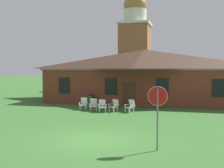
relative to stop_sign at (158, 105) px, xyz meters
The scene contains 10 objects.
ground_plane 3.79m from the stop_sign, 165.41° to the left, with size 200.00×200.00×0.00m, color #336028.
brick_building 18.19m from the stop_sign, 100.07° to the left, with size 19.23×10.40×5.37m.
dome_tower 35.86m from the stop_sign, 101.77° to the left, with size 5.18×5.18×16.70m.
stop_sign is the anchor object (origin of this frame).
lawn_chair_by_porch 12.07m from the stop_sign, 125.41° to the left, with size 0.70×0.73×0.96m.
lawn_chair_near_door 11.18m from the stop_sign, 122.50° to the left, with size 0.75×0.80×0.96m.
lawn_chair_left_end 10.41m from the stop_sign, 119.68° to the left, with size 0.76×0.81×0.96m.
lawn_chair_middle 10.44m from the stop_sign, 114.40° to the left, with size 0.79×0.83×0.96m.
lawn_chair_right_end 9.99m from the stop_sign, 107.60° to the left, with size 0.82×0.85×0.96m.
trash_bin 14.65m from the stop_sign, 120.32° to the left, with size 0.56×0.56×0.98m.
Camera 1 is at (4.26, -12.03, 3.37)m, focal length 44.04 mm.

